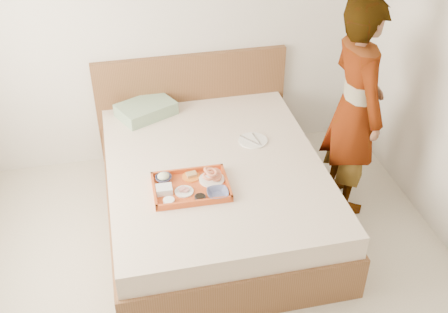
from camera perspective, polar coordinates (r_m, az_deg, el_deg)
wall_back at (r=4.48m, az=-5.70°, el=14.56°), size 3.50×0.01×2.60m
bed at (r=4.16m, az=-0.97°, el=-3.63°), size 1.65×2.00×0.53m
headboard at (r=4.83m, az=-3.34°, el=5.42°), size 1.65×0.06×0.95m
pillow at (r=4.58m, az=-8.14°, el=4.90°), size 0.53×0.47×0.11m
tray at (r=3.74m, az=-3.48°, el=-3.16°), size 0.53×0.39×0.05m
prawn_plate at (r=3.81m, az=-1.29°, el=-2.40°), size 0.18×0.18×0.01m
navy_bowl_big at (r=3.67m, az=-0.66°, el=-3.87°), size 0.15×0.15×0.04m
sauce_dish at (r=3.64m, az=-2.51°, el=-4.34°), size 0.08×0.08×0.03m
meat_plate at (r=3.71m, az=-4.18°, el=-3.66°), size 0.13×0.13×0.01m
bread_plate at (r=3.84m, az=-3.45°, el=-2.11°), size 0.13×0.13×0.01m
salad_bowl at (r=3.82m, az=-6.33°, el=-2.28°), size 0.12×0.12×0.04m
plastic_tub at (r=3.71m, az=-6.26°, el=-3.45°), size 0.11×0.09×0.05m
cheese_round at (r=3.63m, az=-5.77°, el=-4.64°), size 0.08×0.08×0.03m
dinner_plate at (r=4.23m, az=3.04°, el=1.68°), size 0.28×0.28×0.01m
person at (r=4.13m, az=13.50°, el=4.89°), size 0.43×0.64×1.70m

